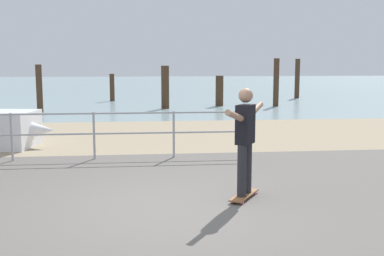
% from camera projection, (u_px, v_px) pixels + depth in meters
% --- Properties ---
extents(ground_plane, '(24.00, 10.00, 0.04)m').
position_uv_depth(ground_plane, '(166.00, 233.00, 5.91)').
color(ground_plane, '#605B56').
rests_on(ground_plane, ground).
extents(beach_strip, '(24.00, 6.00, 0.04)m').
position_uv_depth(beach_strip, '(152.00, 135.00, 13.79)').
color(beach_strip, tan).
rests_on(beach_strip, ground).
extents(sea_surface, '(72.00, 50.00, 0.04)m').
position_uv_depth(sea_surface, '(146.00, 86.00, 41.36)').
color(sea_surface, '#849EA3').
rests_on(sea_surface, ground).
extents(railing_fence, '(8.72, 0.05, 1.05)m').
position_uv_depth(railing_fence, '(53.00, 129.00, 10.12)').
color(railing_fence, '#9EA0A5').
rests_on(railing_fence, ground).
extents(skateboard, '(0.60, 0.78, 0.08)m').
position_uv_depth(skateboard, '(244.00, 195.00, 7.34)').
color(skateboard, brown).
rests_on(skateboard, ground).
extents(skateboarder, '(0.86, 1.27, 1.65)m').
position_uv_depth(skateboarder, '(245.00, 135.00, 7.20)').
color(skateboarder, '#26262B').
rests_on(skateboarder, skateboard).
extents(groyne_post_0, '(0.26, 0.26, 2.01)m').
position_uv_depth(groyne_post_0, '(39.00, 89.00, 19.53)').
color(groyne_post_0, '#422D1E').
rests_on(groyne_post_0, ground).
extents(groyne_post_1, '(0.25, 0.25, 1.47)m').
position_uv_depth(groyne_post_1, '(112.00, 88.00, 25.22)').
color(groyne_post_1, '#422D1E').
rests_on(groyne_post_1, ground).
extents(groyne_post_2, '(0.36, 0.36, 1.94)m').
position_uv_depth(groyne_post_2, '(165.00, 87.00, 21.18)').
color(groyne_post_2, '#422D1E').
rests_on(groyne_post_2, ground).
extents(groyne_post_3, '(0.37, 0.37, 1.46)m').
position_uv_depth(groyne_post_3, '(219.00, 91.00, 22.48)').
color(groyne_post_3, '#422D1E').
rests_on(groyne_post_3, ground).
extents(groyne_post_4, '(0.26, 0.26, 2.27)m').
position_uv_depth(groyne_post_4, '(276.00, 83.00, 22.26)').
color(groyne_post_4, '#422D1E').
rests_on(groyne_post_4, ground).
extents(groyne_post_5, '(0.28, 0.28, 2.28)m').
position_uv_depth(groyne_post_5, '(297.00, 79.00, 27.28)').
color(groyne_post_5, '#422D1E').
rests_on(groyne_post_5, ground).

